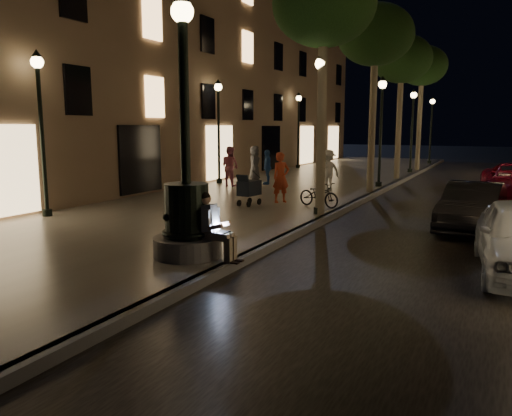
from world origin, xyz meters
The scene contains 26 objects.
ground centered at (0.00, 15.00, 0.00)m, with size 120.00×120.00×0.00m, color black.
cobble_lane centered at (3.00, 15.00, 0.01)m, with size 6.00×45.00×0.02m, color black.
promenade centered at (-4.00, 15.00, 0.10)m, with size 8.00×45.00×0.20m, color slate.
curb_strip centered at (0.00, 15.00, 0.10)m, with size 0.25×45.00×0.20m, color #59595B.
building_left centered at (-12.00, 18.00, 7.50)m, with size 8.00×36.00×15.00m, color brown.
fountain_lamppost centered at (-1.00, 2.00, 1.21)m, with size 1.40×1.40×5.21m.
seated_man_laptop centered at (-0.39, 2.00, 0.92)m, with size 0.99×0.33×1.36m.
tree_near centered at (-0.25, 8.00, 6.24)m, with size 3.00×3.00×7.30m.
tree_second centered at (-0.20, 14.00, 6.33)m, with size 3.00×3.00×7.40m.
tree_third centered at (-0.30, 20.00, 6.14)m, with size 3.00×3.00×7.20m.
tree_far centered at (-0.22, 26.00, 6.43)m, with size 3.00×3.00×7.50m.
lamp_curb_a centered at (-0.30, 8.00, 3.24)m, with size 0.36×0.36×4.81m.
lamp_curb_b centered at (-0.30, 16.00, 3.24)m, with size 0.36×0.36×4.81m.
lamp_curb_c centered at (-0.30, 24.00, 3.24)m, with size 0.36×0.36×4.81m.
lamp_curb_d centered at (-0.30, 32.00, 3.24)m, with size 0.36×0.36×4.81m.
lamp_left_a centered at (-7.40, 4.00, 3.24)m, with size 0.36×0.36×4.81m.
lamp_left_b centered at (-7.40, 14.00, 3.24)m, with size 0.36×0.36×4.81m.
lamp_left_c centered at (-7.40, 24.00, 3.24)m, with size 0.36×0.36×4.81m.
stroller centered at (-2.94, 8.49, 0.79)m, with size 0.57×1.17×1.18m.
car_second centered at (4.00, 8.50, 0.65)m, with size 1.39×3.98×1.31m, color black.
pedestrian_red centered at (-2.27, 9.63, 1.08)m, with size 0.64×0.42×1.76m, color #CE4729.
pedestrian_pink centered at (-6.28, 13.08, 1.09)m, with size 0.87×0.67×1.78m, color #C56884.
pedestrian_white centered at (-1.82, 13.42, 1.05)m, with size 1.10×0.63×1.70m, color silver.
pedestrian_blue centered at (-5.11, 14.50, 1.00)m, with size 0.94×0.39×1.60m, color navy.
pedestrian_dark centered at (-6.48, 15.92, 1.05)m, with size 0.84×0.54×1.71m, color #2E2F33.
bicycle centered at (-0.74, 9.28, 0.61)m, with size 0.55×1.57×0.82m, color black.
Camera 1 is at (4.74, -6.30, 2.82)m, focal length 35.00 mm.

